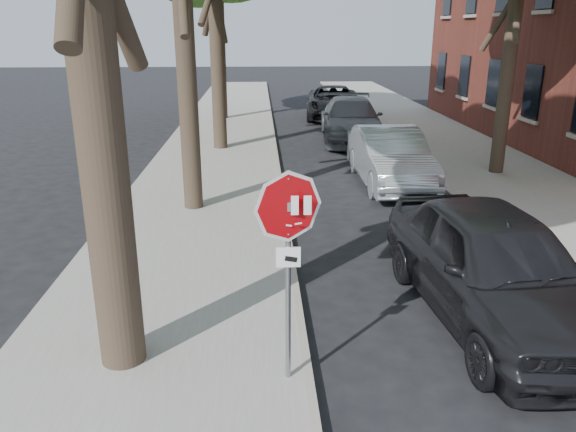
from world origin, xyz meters
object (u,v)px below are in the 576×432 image
object	(u,v)px
car_a	(494,265)
car_c	(351,120)
stop_sign	(288,238)
car_b	(390,157)
car_d	(333,102)

from	to	relation	value
car_a	car_c	xyz separation A→B (m)	(0.13, 14.18, -0.06)
stop_sign	car_b	world-z (taller)	stop_sign
stop_sign	car_c	bearing A→B (deg)	78.32
stop_sign	car_b	distance (m)	9.84
car_c	car_d	world-z (taller)	car_c
car_a	car_c	size ratio (longest dim) A/B	0.91
car_b	car_c	size ratio (longest dim) A/B	0.86
car_a	car_d	xyz separation A→B (m)	(0.18, 19.96, -0.11)
stop_sign	car_c	distance (m)	16.13
car_a	car_d	world-z (taller)	car_a
car_d	car_c	bearing A→B (deg)	-84.61
car_a	car_b	distance (m)	7.63
stop_sign	car_c	size ratio (longest dim) A/B	0.47
car_b	car_d	distance (m)	12.34
car_a	stop_sign	bearing A→B (deg)	-157.78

